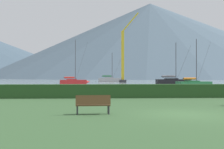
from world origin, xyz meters
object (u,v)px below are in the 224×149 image
sailboat_slip_5 (194,84)px  dock_crane (123,59)px  sailboat_slip_1 (74,81)px  sailboat_slip_4 (174,81)px  sailboat_slip_6 (111,80)px  park_bench_near_path (93,104)px

sailboat_slip_5 → dock_crane: dock_crane is taller
dock_crane → sailboat_slip_1: bearing=-130.6°
sailboat_slip_1 → dock_crane: 21.32m
sailboat_slip_4 → dock_crane: dock_crane is taller
sailboat_slip_6 → dock_crane: size_ratio=0.46×
sailboat_slip_4 → sailboat_slip_1: bearing=164.4°
sailboat_slip_5 → sailboat_slip_6: sailboat_slip_6 is taller
sailboat_slip_4 → dock_crane: size_ratio=0.45×
sailboat_slip_5 → sailboat_slip_1: bearing=126.6°
sailboat_slip_5 → park_bench_near_path: (-16.95, -34.50, -0.04)m
park_bench_near_path → dock_crane: bearing=80.5°
sailboat_slip_4 → sailboat_slip_6: bearing=110.5°
sailboat_slip_1 → dock_crane: (13.27, 15.49, 6.19)m
sailboat_slip_1 → sailboat_slip_4: 23.26m
sailboat_slip_6 → sailboat_slip_5: bearing=-76.9°
sailboat_slip_1 → sailboat_slip_6: bearing=59.8°
sailboat_slip_1 → sailboat_slip_5: sailboat_slip_1 is taller
sailboat_slip_5 → park_bench_near_path: bearing=-127.8°
sailboat_slip_1 → sailboat_slip_6: 27.86m
sailboat_slip_1 → sailboat_slip_5: (22.32, -19.94, -0.05)m
dock_crane → park_bench_near_path: bearing=-96.4°
dock_crane → sailboat_slip_5: bearing=-75.7°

